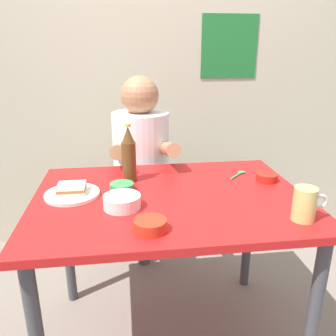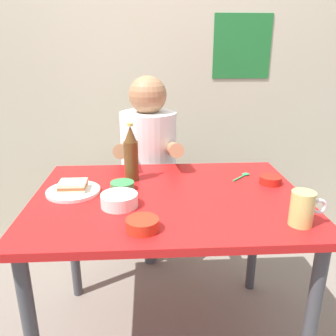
{
  "view_description": "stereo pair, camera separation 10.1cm",
  "coord_description": "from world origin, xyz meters",
  "views": [
    {
      "loc": [
        -0.18,
        -1.28,
        1.31
      ],
      "look_at": [
        0.0,
        0.05,
        0.84
      ],
      "focal_mm": 36.78,
      "sensor_mm": 36.0,
      "label": 1
    },
    {
      "loc": [
        -0.08,
        -1.29,
        1.31
      ],
      "look_at": [
        0.0,
        0.05,
        0.84
      ],
      "focal_mm": 36.78,
      "sensor_mm": 36.0,
      "label": 2
    }
  ],
  "objects": [
    {
      "name": "sambal_bowl_red",
      "position": [
        0.46,
        0.1,
        0.76
      ],
      "size": [
        0.1,
        0.1,
        0.03
      ],
      "color": "#B21E14",
      "rests_on": "dining_table"
    },
    {
      "name": "stool",
      "position": [
        -0.08,
        0.63,
        0.35
      ],
      "size": [
        0.34,
        0.34,
        0.45
      ],
      "color": "#4C4C51",
      "rests_on": "ground"
    },
    {
      "name": "beer_mug",
      "position": [
        0.43,
        -0.27,
        0.8
      ],
      "size": [
        0.13,
        0.08,
        0.12
      ],
      "color": "#D1BC66",
      "rests_on": "dining_table"
    },
    {
      "name": "spoon",
      "position": [
        0.36,
        0.19,
        0.75
      ],
      "size": [
        0.1,
        0.09,
        0.01
      ],
      "color": "#26A559",
      "rests_on": "dining_table"
    },
    {
      "name": "plate_orange",
      "position": [
        -0.39,
        0.05,
        0.75
      ],
      "size": [
        0.22,
        0.22,
        0.01
      ],
      "primitive_type": "cylinder",
      "color": "silver",
      "rests_on": "dining_table"
    },
    {
      "name": "dining_table",
      "position": [
        0.0,
        0.0,
        0.65
      ],
      "size": [
        1.1,
        0.8,
        0.74
      ],
      "color": "red",
      "rests_on": "ground"
    },
    {
      "name": "sauce_bowl_chili",
      "position": [
        -0.1,
        -0.28,
        0.76
      ],
      "size": [
        0.11,
        0.11,
        0.04
      ],
      "color": "red",
      "rests_on": "dining_table"
    },
    {
      "name": "person_seated",
      "position": [
        -0.08,
        0.62,
        0.77
      ],
      "size": [
        0.33,
        0.56,
        0.72
      ],
      "color": "white",
      "rests_on": "stool"
    },
    {
      "name": "beer_bottle",
      "position": [
        -0.16,
        0.18,
        0.86
      ],
      "size": [
        0.06,
        0.06,
        0.26
      ],
      "color": "#593819",
      "rests_on": "dining_table"
    },
    {
      "name": "wall_back",
      "position": [
        0.0,
        1.05,
        1.3
      ],
      "size": [
        4.4,
        0.09,
        2.6
      ],
      "color": "#BCB299",
      "rests_on": "ground"
    },
    {
      "name": "sandwich",
      "position": [
        -0.39,
        0.05,
        0.77
      ],
      "size": [
        0.11,
        0.09,
        0.04
      ],
      "color": "beige",
      "rests_on": "plate_orange"
    },
    {
      "name": "rice_bowl_white",
      "position": [
        -0.19,
        -0.09,
        0.77
      ],
      "size": [
        0.14,
        0.14,
        0.05
      ],
      "color": "silver",
      "rests_on": "dining_table"
    },
    {
      "name": "dip_bowl_green",
      "position": [
        -0.19,
        0.07,
        0.76
      ],
      "size": [
        0.1,
        0.1,
        0.03
      ],
      "color": "#388C4C",
      "rests_on": "dining_table"
    }
  ]
}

